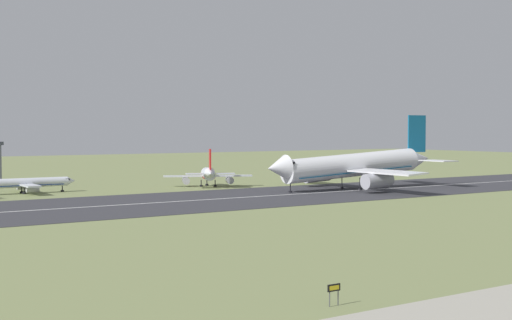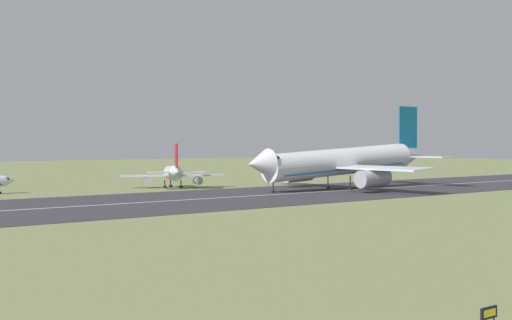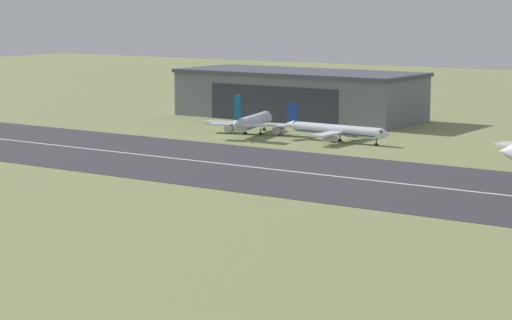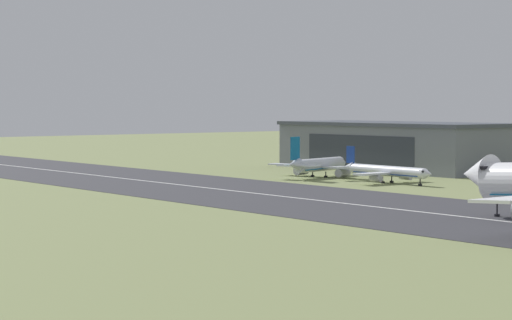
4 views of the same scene
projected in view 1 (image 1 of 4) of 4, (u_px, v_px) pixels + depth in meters
The scene contains 7 objects.
ground_plane at pixel (353, 243), 94.72m from camera, with size 689.01×689.01×0.00m, color #7A8451.
runway_strip at pixel (153, 203), 146.66m from camera, with size 449.01×41.85×0.06m, color #333338.
runway_centreline at pixel (153, 203), 146.65m from camera, with size 404.11×0.70×0.01m, color silver.
airplane_landing at pixel (353, 166), 181.01m from camera, with size 53.22×48.54×19.06m.
airplane_parked_west at pixel (208, 175), 189.37m from camera, with size 22.38×17.33×10.19m.
airplane_parked_east at pixel (22, 183), 168.44m from camera, with size 25.76×17.87×7.43m.
runway_sign at pixel (334, 290), 60.98m from camera, with size 1.34×0.13×1.91m.
Camera 1 is at (-62.46, -9.44, 15.12)m, focal length 50.00 mm.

